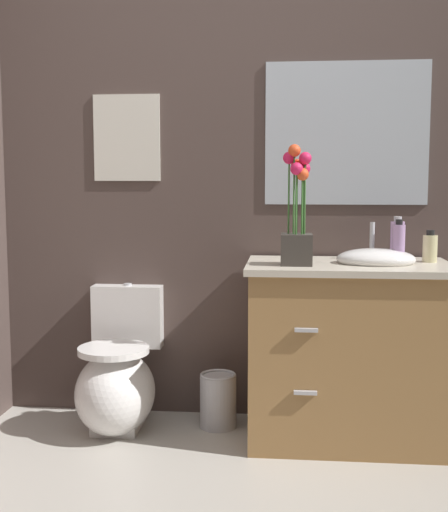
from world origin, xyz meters
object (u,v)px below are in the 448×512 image
Objects in this scene: flower_vase at (297,222)px; soap_bottle at (399,243)px; vanity_cabinet at (348,350)px; wall_poster at (127,138)px; trash_bin at (218,400)px; lotion_bottle at (430,248)px; hand_wash_bottle at (397,240)px; wall_mirror at (347,133)px; toilet at (118,381)px.

flower_vase is 0.48m from soap_bottle.
wall_poster reaches higher than vanity_cabinet.
flower_vase is 1.98× the size of trash_bin.
wall_poster is (-0.49, 0.19, 1.30)m from trash_bin.
hand_wash_bottle reaches higher than lotion_bottle.
lotion_bottle is 1.59m from wall_poster.
wall_mirror is at bearing 145.02° from hand_wash_bottle.
trash_bin is (-0.62, 0.10, -0.30)m from vanity_cabinet.
flower_vase is 0.67× the size of wall_mirror.
soap_bottle is (0.22, -0.00, 0.50)m from vanity_cabinet.
vanity_cabinet is 1.28× the size of wall_mirror.
lotion_bottle is 0.19× the size of wall_mirror.
flower_vase is 0.61m from wall_mirror.
lotion_bottle is at bearing -19.15° from hand_wash_bottle.
hand_wash_bottle is 0.48× the size of wall_poster.
flower_vase is 2.57× the size of hand_wash_bottle.
wall_poster is at bearing 158.60° from trash_bin.
lotion_bottle is 0.69m from wall_mirror.
hand_wash_bottle is 1.17m from trash_bin.
vanity_cabinet reaches higher than toilet.
wall_poster reaches higher than hand_wash_bottle.
vanity_cabinet is 1.52m from wall_poster.
wall_mirror is (-0.22, 0.29, 0.52)m from soap_bottle.
wall_mirror is (-0.23, 0.16, 0.51)m from hand_wash_bottle.
hand_wash_bottle is at bearing -6.97° from wall_poster.
hand_wash_bottle is at bearing 83.82° from soap_bottle.
lotion_bottle is at bearing -29.52° from wall_mirror.
toilet is 4.61× the size of lotion_bottle.
hand_wash_bottle reaches higher than soap_bottle.
wall_poster reaches higher than soap_bottle.
wall_poster is (-1.33, 0.29, 0.50)m from soap_bottle.
wall_poster is 0.54× the size of wall_mirror.
vanity_cabinet is 6.82× the size of lotion_bottle.
flower_vase is at bearing -26.64° from trash_bin.
wall_mirror is at bearing 150.48° from lotion_bottle.
hand_wash_bottle is (-0.14, 0.05, 0.03)m from lotion_bottle.
vanity_cabinet is 0.70m from trash_bin.
toilet is at bearing 178.63° from vanity_cabinet.
toilet is at bearing -166.40° from wall_mirror.
trash_bin is at bearing -162.86° from wall_mirror.
lotion_bottle reaches higher than trash_bin.
toilet is at bearing 178.82° from soap_bottle.
soap_bottle is at bearing -1.18° from toilet.
vanity_cabinet is at bearing 19.30° from flower_vase.
flower_vase is at bearing -169.57° from soap_bottle.
toilet is 1.51m from hand_wash_bottle.
flower_vase is at bearing -160.70° from vanity_cabinet.
soap_bottle is at bearing -96.18° from hand_wash_bottle.
flower_vase is at bearing -155.59° from hand_wash_bottle.
vanity_cabinet is 4.88× the size of hand_wash_bottle.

